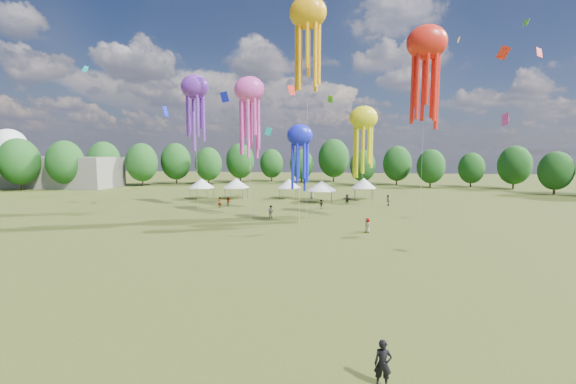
# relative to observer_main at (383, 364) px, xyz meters

# --- Properties ---
(ground) EXTENTS (300.00, 300.00, 0.00)m
(ground) POSITION_rel_observer_main_xyz_m (-8.60, 0.72, -0.96)
(ground) COLOR #384416
(ground) RESTS_ON ground
(observer_main) EXTENTS (0.73, 0.50, 1.91)m
(observer_main) POSITION_rel_observer_main_xyz_m (0.00, 0.00, 0.00)
(observer_main) COLOR black
(observer_main) RESTS_ON ground
(spectator_near) EXTENTS (1.08, 0.99, 1.80)m
(spectator_near) POSITION_rel_observer_main_xyz_m (-11.43, 35.93, -0.06)
(spectator_near) COLOR gray
(spectator_near) RESTS_ON ground
(spectators_far) EXTENTS (28.96, 31.67, 1.88)m
(spectators_far) POSITION_rel_observer_main_xyz_m (-4.07, 46.95, -0.09)
(spectators_far) COLOR gray
(spectators_far) RESTS_ON ground
(festival_tents) EXTENTS (36.83, 9.78, 4.30)m
(festival_tents) POSITION_rel_observer_main_xyz_m (-13.10, 55.63, 2.19)
(festival_tents) COLOR #47474C
(festival_tents) RESTS_ON ground
(show_kites) EXTENTS (40.47, 15.79, 29.95)m
(show_kites) POSITION_rel_observer_main_xyz_m (-3.32, 39.27, 18.75)
(show_kites) COLOR #F949C1
(show_kites) RESTS_ON ground
(small_kites) EXTENTS (77.75, 60.93, 46.49)m
(small_kites) POSITION_rel_observer_main_xyz_m (-8.26, 44.72, 30.21)
(small_kites) COLOR #F949C1
(small_kites) RESTS_ON ground
(treeline) EXTENTS (201.57, 95.24, 13.43)m
(treeline) POSITION_rel_observer_main_xyz_m (-12.46, 63.23, 5.59)
(treeline) COLOR #38281C
(treeline) RESTS_ON ground
(hangar) EXTENTS (40.00, 12.00, 8.00)m
(hangar) POSITION_rel_observer_main_xyz_m (-80.60, 72.72, 3.04)
(hangar) COLOR gray
(hangar) RESTS_ON ground
(radome) EXTENTS (9.00, 9.00, 16.00)m
(radome) POSITION_rel_observer_main_xyz_m (-96.60, 78.72, 9.03)
(radome) COLOR white
(radome) RESTS_ON ground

